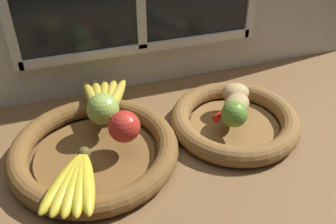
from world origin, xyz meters
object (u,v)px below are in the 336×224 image
fruit_bowl_right (234,121)px  potato_back (236,93)px  fruit_bowl_left (94,150)px  chili_pepper (228,108)px  banana_bunch_back (104,100)px  potato_large (237,105)px  apple_green_back (103,109)px  apple_red_right (125,128)px  lime_near (234,114)px  banana_bunch_front (75,181)px

fruit_bowl_right → potato_back: (2.17, 4.77, 4.73)cm
fruit_bowl_left → potato_back: size_ratio=5.53×
fruit_bowl_left → chili_pepper: (32.68, 1.05, 3.47)cm
fruit_bowl_right → potato_back: size_ratio=4.66×
fruit_bowl_left → banana_bunch_back: banana_bunch_back is taller
potato_large → fruit_bowl_right: bearing=90.0°
fruit_bowl_right → banana_bunch_back: banana_bunch_back is taller
apple_green_back → apple_red_right: (3.16, -7.91, -0.22)cm
banana_bunch_back → potato_back: (31.33, -8.16, 0.83)cm
potato_large → lime_near: size_ratio=1.37×
banana_bunch_front → banana_bunch_back: (10.12, 25.08, -0.12)cm
potato_large → chili_pepper: (-1.48, 1.05, -1.29)cm
banana_bunch_back → apple_red_right: bearing=-83.0°
banana_bunch_back → lime_near: (26.36, -17.13, 1.62)cm
potato_back → lime_near: 10.29cm
potato_back → potato_large: 5.24cm
apple_red_right → potato_large: apple_red_right is taller
fruit_bowl_left → chili_pepper: 32.88cm
fruit_bowl_right → lime_near: (-2.80, -4.20, 5.51)cm
banana_bunch_front → potato_large: potato_large is taller
apple_red_right → lime_near: size_ratio=1.15×
apple_green_back → lime_near: apple_green_back is taller
banana_bunch_front → apple_green_back: bearing=64.3°
fruit_bowl_left → potato_back: potato_back is taller
fruit_bowl_right → apple_green_back: 31.72cm
banana_bunch_front → potato_large: 41.13cm
fruit_bowl_right → banana_bunch_front: banana_bunch_front is taller
fruit_bowl_left → apple_red_right: 9.24cm
fruit_bowl_left → fruit_bowl_right: bearing=0.0°
potato_large → chili_pepper: bearing=144.5°
fruit_bowl_right → lime_near: lime_near is taller
apple_red_right → lime_near: 24.67cm
fruit_bowl_left → fruit_bowl_right: same height
fruit_bowl_right → potato_large: (0.00, -0.00, 4.75)cm
banana_bunch_back → potato_large: 31.91cm
apple_red_right → fruit_bowl_left: bearing=164.8°
fruit_bowl_right → apple_green_back: (-30.52, 6.06, 6.20)cm
apple_green_back → potato_back: bearing=-2.3°
apple_green_back → potato_back: (32.68, -1.29, -1.47)cm
apple_green_back → banana_bunch_back: (1.35, 6.87, -2.30)cm
apple_green_back → banana_bunch_front: 20.33cm
potato_large → banana_bunch_front: bearing=-162.8°
fruit_bowl_left → fruit_bowl_right: size_ratio=1.19×
lime_near → apple_red_right: bearing=174.5°
lime_near → chili_pepper: bearing=75.8°
fruit_bowl_right → potato_large: bearing=-90.0°
potato_back → lime_near: bearing=-119.0°
apple_red_right → lime_near: bearing=-5.5°
banana_bunch_back → apple_green_back: bearing=-101.1°
banana_bunch_back → potato_back: bearing=-14.6°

